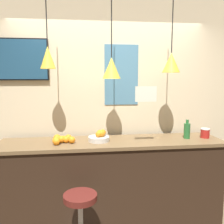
{
  "coord_description": "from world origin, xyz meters",
  "views": [
    {
      "loc": [
        -0.37,
        -2.36,
        1.8
      ],
      "look_at": [
        0.0,
        0.54,
        1.38
      ],
      "focal_mm": 40.0,
      "sensor_mm": 36.0,
      "label": 1
    }
  ],
  "objects_px": {
    "mounted_tv": "(19,59)",
    "bar_stool": "(81,218)",
    "juice_bottle": "(187,130)",
    "fruit_bowl": "(99,137)",
    "spread_jar": "(205,133)"
  },
  "relations": [
    {
      "from": "fruit_bowl",
      "to": "spread_jar",
      "type": "height_order",
      "value": "fruit_bowl"
    },
    {
      "from": "fruit_bowl",
      "to": "mounted_tv",
      "type": "height_order",
      "value": "mounted_tv"
    },
    {
      "from": "juice_bottle",
      "to": "bar_stool",
      "type": "bearing_deg",
      "value": -156.45
    },
    {
      "from": "juice_bottle",
      "to": "mounted_tv",
      "type": "height_order",
      "value": "mounted_tv"
    },
    {
      "from": "bar_stool",
      "to": "fruit_bowl",
      "type": "bearing_deg",
      "value": 67.81
    },
    {
      "from": "fruit_bowl",
      "to": "juice_bottle",
      "type": "height_order",
      "value": "juice_bottle"
    },
    {
      "from": "bar_stool",
      "to": "juice_bottle",
      "type": "relative_size",
      "value": 2.79
    },
    {
      "from": "bar_stool",
      "to": "spread_jar",
      "type": "bearing_deg",
      "value": 20.25
    },
    {
      "from": "fruit_bowl",
      "to": "juice_bottle",
      "type": "bearing_deg",
      "value": -0.18
    },
    {
      "from": "bar_stool",
      "to": "juice_bottle",
      "type": "height_order",
      "value": "juice_bottle"
    },
    {
      "from": "bar_stool",
      "to": "fruit_bowl",
      "type": "relative_size",
      "value": 2.61
    },
    {
      "from": "fruit_bowl",
      "to": "juice_bottle",
      "type": "distance_m",
      "value": 1.09
    },
    {
      "from": "juice_bottle",
      "to": "mounted_tv",
      "type": "xyz_separation_m",
      "value": [
        -2.06,
        0.35,
        0.87
      ]
    },
    {
      "from": "mounted_tv",
      "to": "bar_stool",
      "type": "bearing_deg",
      "value": -52.23
    },
    {
      "from": "juice_bottle",
      "to": "spread_jar",
      "type": "bearing_deg",
      "value": 0.0
    }
  ]
}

